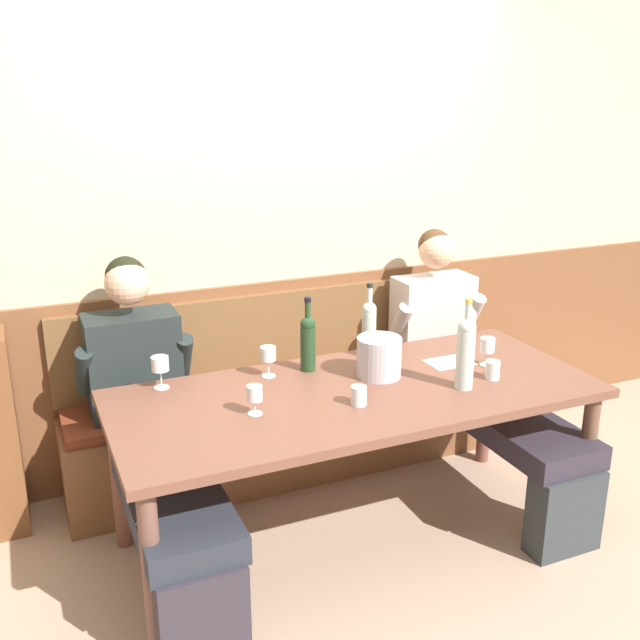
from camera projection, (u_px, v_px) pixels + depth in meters
name	position (u px, v px, depth m)	size (l,w,h in m)	color
ground_plane	(366.00, 554.00, 3.21)	(6.80, 6.80, 0.02)	tan
room_wall_back	(275.00, 202.00, 3.73)	(6.80, 0.08, 2.80)	beige
wood_wainscot_panel	(281.00, 369.00, 3.96)	(6.80, 0.03, 0.99)	brown
wall_bench	(296.00, 420.00, 3.84)	(2.37, 0.42, 0.94)	brown
dining_table	(356.00, 406.00, 3.11)	(2.07, 0.89, 0.73)	brown
person_right_seat	(151.00, 421.00, 3.10)	(0.53, 1.32, 1.24)	#2E2933
person_center_left_seat	(471.00, 369.00, 3.70)	(0.53, 1.31, 1.24)	#2D3438
ice_bucket	(379.00, 357.00, 3.21)	(0.20, 0.20, 0.18)	#B8B3BF
wine_bottle_amber_mid	(308.00, 340.00, 3.26)	(0.07, 0.07, 0.34)	#203C21
wine_bottle_clear_water	(369.00, 326.00, 3.43)	(0.07, 0.07, 0.36)	#B8CABE
wine_bottle_green_tall	(466.00, 350.00, 3.06)	(0.08, 0.08, 0.40)	silver
wine_glass_near_bucket	(487.00, 346.00, 3.33)	(0.07, 0.07, 0.13)	silver
wine_glass_right_end	(255.00, 395.00, 2.84)	(0.06, 0.06, 0.12)	silver
wine_glass_center_rear	(268.00, 355.00, 3.20)	(0.07, 0.07, 0.14)	silver
wine_glass_by_bottle	(160.00, 366.00, 3.08)	(0.07, 0.07, 0.14)	silver
water_tumbler_right	(359.00, 396.00, 2.93)	(0.07, 0.07, 0.08)	silver
water_tumbler_center	(493.00, 370.00, 3.19)	(0.06, 0.06, 0.08)	silver
tasting_sheet_left_guest	(450.00, 362.00, 3.40)	(0.21, 0.15, 0.00)	white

